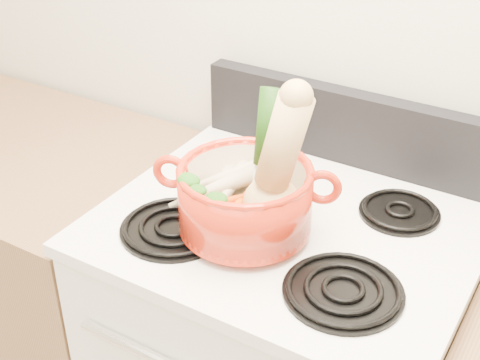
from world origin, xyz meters
The scene contains 22 objects.
wall_back centered at (0.00, 1.75, 1.30)m, with size 3.50×0.02×2.60m, color beige.
cooktop centered at (0.00, 1.40, 0.93)m, with size 0.78×0.67×0.03m, color white.
control_backsplash centered at (0.00, 1.70, 1.04)m, with size 0.76×0.05×0.18m, color black.
burner_front_left centered at (-0.19, 1.24, 0.96)m, with size 0.22×0.22×0.02m, color black.
burner_front_right centered at (0.19, 1.24, 0.96)m, with size 0.22×0.22×0.02m, color black.
burner_back_left centered at (-0.19, 1.54, 0.96)m, with size 0.17×0.17×0.02m, color black.
burner_back_right centered at (0.19, 1.54, 0.96)m, with size 0.17×0.17×0.02m, color black.
dutch_oven centered at (-0.06, 1.31, 1.03)m, with size 0.27×0.27×0.13m, color red.
pot_handle_left centered at (-0.20, 1.26, 1.08)m, with size 0.08×0.08×0.02m, color red.
pot_handle_right centered at (0.08, 1.36, 1.08)m, with size 0.08×0.08×0.02m, color red.
squash centered at (0.01, 1.31, 1.14)m, with size 0.12×0.12×0.29m, color tan, non-canonical shape.
leek centered at (-0.03, 1.33, 1.13)m, with size 0.04×0.04×0.28m, color silver.
ginger centered at (-0.04, 1.38, 1.02)m, with size 0.07×0.05×0.04m, color #D0BD80.
parsnip_0 centered at (-0.13, 1.32, 1.02)m, with size 0.04×0.04×0.22m, color beige.
parsnip_1 centered at (-0.15, 1.35, 1.02)m, with size 0.04×0.04×0.18m, color beige.
parsnip_2 centered at (-0.12, 1.36, 1.03)m, with size 0.05×0.05×0.21m, color beige.
parsnip_3 centered at (-0.13, 1.31, 1.04)m, with size 0.04×0.04×0.20m, color beige.
parsnip_4 centered at (-0.12, 1.37, 1.05)m, with size 0.05×0.05×0.23m, color beige.
carrot_0 centered at (-0.07, 1.27, 1.01)m, with size 0.03×0.03×0.14m, color #D64B0A.
carrot_1 centered at (-0.09, 1.28, 1.02)m, with size 0.04×0.04×0.17m, color #C63C09.
carrot_2 centered at (-0.06, 1.28, 1.02)m, with size 0.03×0.03×0.18m, color #DA600A.
carrot_3 centered at (-0.10, 1.27, 1.03)m, with size 0.03×0.03×0.12m, color #D1410A.
Camera 1 is at (0.51, 0.34, 1.76)m, focal length 50.00 mm.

